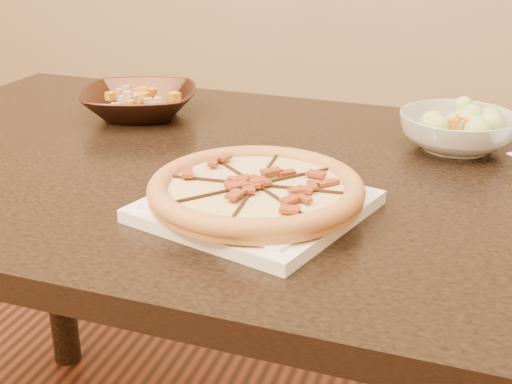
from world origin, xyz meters
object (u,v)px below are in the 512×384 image
salad_bowl (457,131)px  pizza (256,189)px  bronze_bowl (140,103)px  dining_table (222,222)px  plate (256,205)px

salad_bowl → pizza: bearing=-123.9°
bronze_bowl → salad_bowl: salad_bowl is taller
dining_table → pizza: (0.12, -0.17, 0.14)m
pizza → dining_table: bearing=124.1°
plate → salad_bowl: size_ratio=1.68×
dining_table → pizza: 0.25m
plate → salad_bowl: 0.43m
dining_table → plate: (0.12, -0.17, 0.12)m
salad_bowl → dining_table: bearing=-152.3°
plate → bronze_bowl: 0.51m
bronze_bowl → plate: bearing=-45.7°
plate → pizza: size_ratio=1.12×
dining_table → salad_bowl: bearing=27.7°
pizza → bronze_bowl: size_ratio=1.33×
dining_table → plate: bearing=-55.9°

